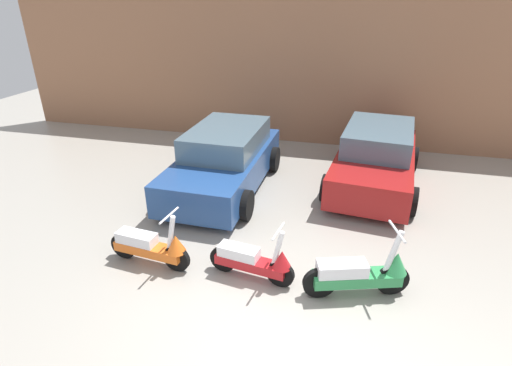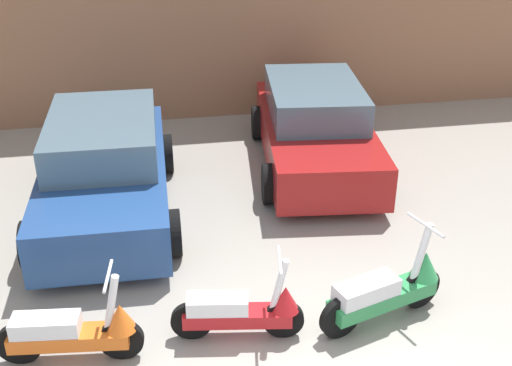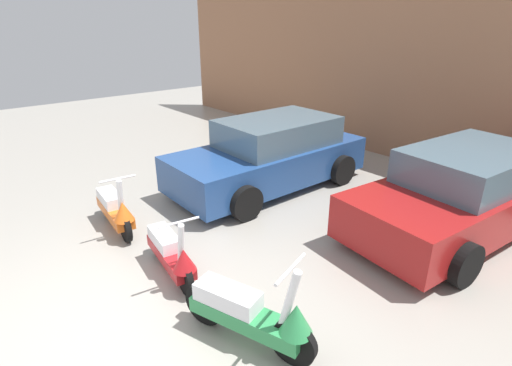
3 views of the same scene
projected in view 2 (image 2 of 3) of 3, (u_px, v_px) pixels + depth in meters
wall_back at (209, 11)px, 11.93m from camera, size 19.60×0.12×4.15m
scooter_front_left at (75, 331)px, 6.45m from camera, size 1.48×0.53×1.04m
scooter_front_right at (243, 310)px, 6.77m from camera, size 1.42×0.54×0.99m
scooter_front_center at (388, 289)px, 7.03m from camera, size 1.55×0.77×1.11m
car_rear_left at (105, 169)px, 9.13m from camera, size 2.03×4.10×1.38m
car_rear_center at (315, 128)px, 10.56m from camera, size 2.26×4.14×1.35m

